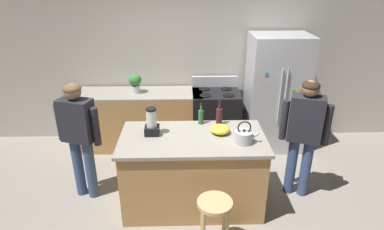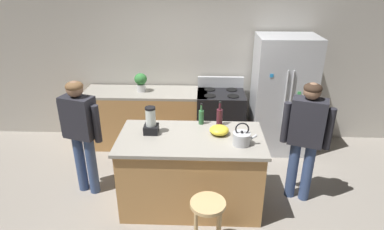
{
  "view_description": "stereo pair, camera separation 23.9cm",
  "coord_description": "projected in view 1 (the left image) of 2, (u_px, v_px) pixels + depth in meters",
  "views": [
    {
      "loc": [
        -0.1,
        -3.38,
        2.74
      ],
      "look_at": [
        0.0,
        0.3,
        1.1
      ],
      "focal_mm": 30.42,
      "sensor_mm": 36.0,
      "label": 1
    },
    {
      "loc": [
        0.14,
        -3.38,
        2.74
      ],
      "look_at": [
        0.0,
        0.3,
        1.1
      ],
      "focal_mm": 30.42,
      "sensor_mm": 36.0,
      "label": 2
    }
  ],
  "objects": [
    {
      "name": "bar_stool",
      "position": [
        215.0,
        212.0,
        3.3
      ],
      "size": [
        0.36,
        0.36,
        0.63
      ],
      "color": "tan",
      "rests_on": "ground_plane"
    },
    {
      "name": "kitchen_island",
      "position": [
        193.0,
        171.0,
        4.01
      ],
      "size": [
        1.72,
        0.91,
        0.95
      ],
      "color": "#B7844C",
      "rests_on": "ground_plane"
    },
    {
      "name": "stove_range",
      "position": [
        215.0,
        119.0,
        5.41
      ],
      "size": [
        0.76,
        0.65,
        1.13
      ],
      "color": "black",
      "rests_on": "ground_plane"
    },
    {
      "name": "back_counter_run",
      "position": [
        142.0,
        119.0,
        5.4
      ],
      "size": [
        2.0,
        0.64,
        0.95
      ],
      "color": "#B7844C",
      "rests_on": "ground_plane"
    },
    {
      "name": "bottle_wine",
      "position": [
        219.0,
        116.0,
        4.09
      ],
      "size": [
        0.08,
        0.08,
        0.32
      ],
      "color": "#471923",
      "rests_on": "kitchen_island"
    },
    {
      "name": "tea_kettle",
      "position": [
        244.0,
        136.0,
        3.66
      ],
      "size": [
        0.28,
        0.2,
        0.27
      ],
      "color": "#B7BABF",
      "rests_on": "kitchen_island"
    },
    {
      "name": "ground_plane",
      "position": [
        193.0,
        202.0,
        4.2
      ],
      "size": [
        14.0,
        14.0,
        0.0
      ],
      "primitive_type": "plane",
      "color": "gray"
    },
    {
      "name": "person_by_island_left",
      "position": [
        79.0,
        131.0,
        3.98
      ],
      "size": [
        0.59,
        0.33,
        1.56
      ],
      "color": "#384C7A",
      "rests_on": "ground_plane"
    },
    {
      "name": "back_wall",
      "position": [
        189.0,
        62.0,
        5.43
      ],
      "size": [
        8.0,
        0.1,
        2.7
      ],
      "primitive_type": "cube",
      "color": "#BCB7AD",
      "rests_on": "ground_plane"
    },
    {
      "name": "potted_plant",
      "position": [
        135.0,
        82.0,
        5.14
      ],
      "size": [
        0.2,
        0.2,
        0.3
      ],
      "color": "silver",
      "rests_on": "back_counter_run"
    },
    {
      "name": "refrigerator",
      "position": [
        276.0,
        93.0,
        5.23
      ],
      "size": [
        0.9,
        0.73,
        1.87
      ],
      "color": "#B7BABF",
      "rests_on": "ground_plane"
    },
    {
      "name": "mixing_bowl",
      "position": [
        220.0,
        129.0,
        3.88
      ],
      "size": [
        0.23,
        0.23,
        0.1
      ],
      "primitive_type": "ellipsoid",
      "color": "yellow",
      "rests_on": "kitchen_island"
    },
    {
      "name": "blender_appliance",
      "position": [
        152.0,
        123.0,
        3.83
      ],
      "size": [
        0.17,
        0.17,
        0.33
      ],
      "color": "black",
      "rests_on": "kitchen_island"
    },
    {
      "name": "bottle_olive_oil",
      "position": [
        201.0,
        116.0,
        4.11
      ],
      "size": [
        0.07,
        0.07,
        0.28
      ],
      "color": "#2D6638",
      "rests_on": "kitchen_island"
    },
    {
      "name": "person_by_sink_right",
      "position": [
        304.0,
        129.0,
        4.01
      ],
      "size": [
        0.59,
        0.34,
        1.58
      ],
      "color": "#384C7A",
      "rests_on": "ground_plane"
    }
  ]
}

